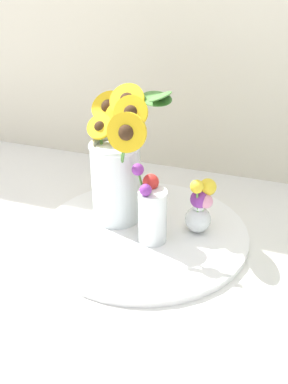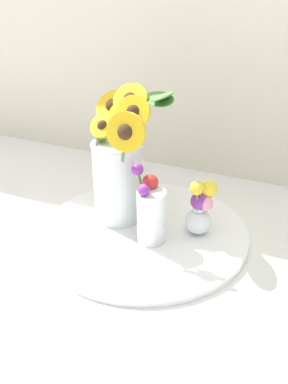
% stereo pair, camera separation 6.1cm
% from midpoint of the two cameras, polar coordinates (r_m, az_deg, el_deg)
% --- Properties ---
extents(ground_plane, '(6.00, 6.00, 0.00)m').
position_cam_midpoint_polar(ground_plane, '(1.02, -4.01, -7.92)').
color(ground_plane, silver).
extents(serving_tray, '(0.49, 0.49, 0.02)m').
position_cam_midpoint_polar(serving_tray, '(1.07, -1.63, -5.26)').
color(serving_tray, white).
rests_on(serving_tray, ground_plane).
extents(mason_jar_sunflowers, '(0.23, 0.22, 0.34)m').
position_cam_midpoint_polar(mason_jar_sunflowers, '(1.06, -4.92, 3.38)').
color(mason_jar_sunflowers, silver).
rests_on(mason_jar_sunflowers, serving_tray).
extents(vase_small_center, '(0.09, 0.07, 0.18)m').
position_cam_midpoint_polar(vase_small_center, '(1.00, -0.77, -2.50)').
color(vase_small_center, white).
rests_on(vase_small_center, serving_tray).
extents(vase_bulb_right, '(0.07, 0.07, 0.14)m').
position_cam_midpoint_polar(vase_bulb_right, '(1.04, 5.49, -1.98)').
color(vase_bulb_right, white).
rests_on(vase_bulb_right, serving_tray).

